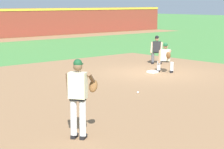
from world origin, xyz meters
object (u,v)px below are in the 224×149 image
baseball (138,92)px  first_baseman (166,56)px  first_base_bag (152,72)px  pitcher (79,94)px  umpire (157,49)px

baseball → first_baseman: bearing=30.3°
first_base_bag → pitcher: pitcher is taller
first_base_bag → umpire: size_ratio=0.26×
first_baseman → umpire: bearing=50.7°
first_base_bag → umpire: umpire is taller
baseball → first_baseman: first_baseman is taller
pitcher → first_baseman: bearing=30.4°
baseball → umpire: umpire is taller
first_base_bag → baseball: (-3.66, -2.75, -0.01)m
first_baseman → umpire: size_ratio=0.92×
first_base_bag → pitcher: size_ratio=0.20×
first_baseman → umpire: 2.77m
first_base_bag → first_baseman: bearing=-31.8°
baseball → umpire: bearing=37.7°
pitcher → umpire: bearing=34.7°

